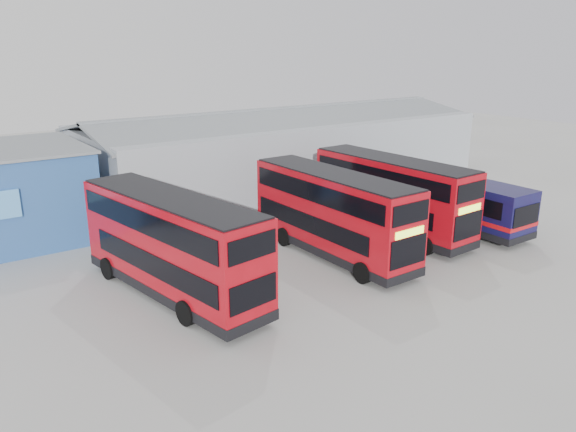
# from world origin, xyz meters

# --- Properties ---
(ground_plane) EXTENTS (120.00, 120.00, 0.00)m
(ground_plane) POSITION_xyz_m (0.00, 0.00, 0.00)
(ground_plane) COLOR #989893
(ground_plane) RESTS_ON ground
(maintenance_shed) EXTENTS (30.50, 12.00, 5.89)m
(maintenance_shed) POSITION_xyz_m (8.00, 20.00, 2.60)
(maintenance_shed) COLOR #979DA4
(maintenance_shed) RESTS_ON ground
(double_decker_left) EXTENTS (4.15, 10.78, 4.46)m
(double_decker_left) POSITION_xyz_m (-7.71, 5.67, 2.22)
(double_decker_left) COLOR #A80913
(double_decker_left) RESTS_ON ground
(double_decker_centre) EXTENTS (2.73, 10.36, 4.36)m
(double_decker_centre) POSITION_xyz_m (0.95, 5.46, 2.17)
(double_decker_centre) COLOR #A80913
(double_decker_centre) RESTS_ON ground
(double_decker_right) EXTENTS (2.94, 10.42, 4.37)m
(double_decker_right) POSITION_xyz_m (5.96, 6.29, 2.17)
(double_decker_right) COLOR #A80913
(double_decker_right) RESTS_ON ground
(single_decker_blue) EXTENTS (2.78, 11.02, 2.98)m
(single_decker_blue) POSITION_xyz_m (9.96, 5.82, 1.48)
(single_decker_blue) COLOR #0D103B
(single_decker_blue) RESTS_ON ground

